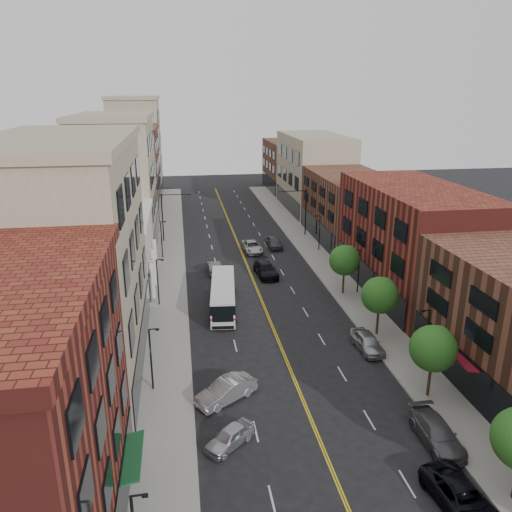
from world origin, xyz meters
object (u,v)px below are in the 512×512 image
car_parked_near (462,499)px  car_lane_b (252,247)px  car_angle_b (226,391)px  car_angle_a (230,437)px  car_lane_c (274,242)px  car_lane_behind (214,268)px  car_parked_far (367,342)px  car_lane_a (266,270)px  car_parked_mid (437,433)px  city_bus (223,294)px

car_parked_near → car_lane_b: size_ratio=0.99×
car_angle_b → car_parked_near: size_ratio=0.91×
car_angle_a → car_lane_c: car_lane_c is taller
car_angle_a → car_parked_near: 13.89m
car_lane_c → car_lane_behind: bearing=-136.2°
car_parked_far → car_lane_behind: 24.63m
car_lane_behind → car_lane_c: (9.41, 9.48, 0.07)m
car_angle_b → car_lane_a: (7.34, 25.28, 0.01)m
car_lane_behind → car_parked_near: bearing=102.2°
car_angle_b → car_lane_c: 38.15m
car_parked_near → car_lane_behind: car_parked_near is taller
car_lane_b → car_lane_c: car_lane_c is taller
car_lane_a → car_lane_b: bearing=86.1°
car_parked_near → car_parked_mid: 5.46m
car_lane_b → car_lane_c: bearing=20.0°
city_bus → car_parked_mid: size_ratio=2.17×
car_parked_mid → car_lane_a: 32.57m
car_parked_mid → car_lane_behind: bearing=109.7°
car_lane_behind → car_lane_b: 9.97m
car_angle_b → car_lane_a: size_ratio=0.87×
car_angle_a → car_parked_far: 16.96m
car_angle_a → car_parked_mid: (13.26, -1.81, 0.11)m
car_lane_behind → car_parked_far: bearing=116.0°
car_angle_b → car_lane_behind: (1.14, 27.18, -0.07)m
car_parked_mid → car_lane_c: (-2.46, 43.46, 0.06)m
city_bus → car_parked_mid: 26.06m
car_angle_a → car_lane_behind: car_lane_behind is taller
car_parked_far → car_lane_a: car_lane_a is taller
city_bus → car_lane_a: bearing=61.1°
car_angle_b → car_lane_b: car_angle_b is taller
car_lane_c → car_parked_near: bearing=-90.1°
city_bus → car_lane_c: 22.23m
car_parked_far → city_bus: bearing=133.5°
car_angle_a → car_lane_a: (7.60, 30.26, 0.17)m
car_lane_behind → car_angle_b: bearing=84.8°
city_bus → car_angle_a: (-1.55, -21.45, -1.00)m
car_parked_mid → car_parked_far: size_ratio=1.12×
car_lane_a → car_lane_c: (3.20, 11.38, -0.01)m
car_parked_far → car_lane_c: size_ratio=0.97×
car_angle_b → car_parked_near: bearing=10.5°
car_parked_mid → car_lane_b: car_lane_b is taller
car_parked_mid → car_angle_a: bearing=172.6°
car_angle_a → car_parked_mid: bearing=41.3°
car_parked_near → car_lane_c: 48.77m
city_bus → car_lane_a: size_ratio=2.00×
car_angle_b → car_parked_mid: 14.67m
city_bus → car_parked_far: city_bus is taller
car_parked_far → car_lane_c: 31.16m
car_lane_a → car_lane_b: size_ratio=1.04×
car_parked_far → car_lane_behind: bearing=115.1°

